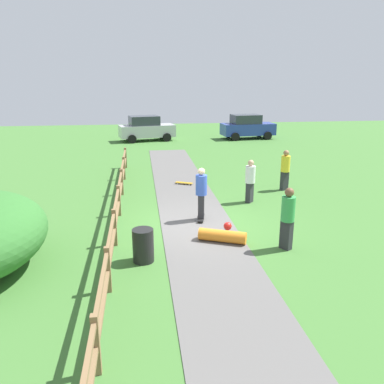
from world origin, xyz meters
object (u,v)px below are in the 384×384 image
object	(u,v)px
trash_bin	(143,245)
parked_car_blue	(247,127)
skateboard_loose	(184,183)
skater_riding	(201,191)
bystander_white	(250,179)
bystander_yellow	(285,168)
bystander_green	(288,216)
skater_fallen	(223,235)
parked_car_silver	(146,128)

from	to	relation	value
trash_bin	parked_car_blue	size ratio (longest dim) A/B	0.21
skateboard_loose	skater_riding	bearing A→B (deg)	-89.34
bystander_white	bystander_yellow	distance (m)	2.47
bystander_green	bystander_white	bearing A→B (deg)	87.85
skateboard_loose	parked_car_blue	size ratio (longest dim) A/B	0.19
trash_bin	skater_fallen	size ratio (longest dim) A/B	0.63
bystander_yellow	parked_car_silver	xyz separation A→B (m)	(-5.63, 14.76, -0.01)
trash_bin	skater_fallen	distance (m)	2.57
skater_fallen	bystander_white	world-z (taller)	bystander_white
bystander_white	parked_car_silver	bearing A→B (deg)	102.69
bystander_yellow	parked_car_blue	bearing A→B (deg)	80.71
skater_riding	bystander_yellow	bearing A→B (deg)	37.77
skateboard_loose	bystander_white	world-z (taller)	bystander_white
trash_bin	parked_car_silver	distance (m)	20.85
skateboard_loose	bystander_yellow	xyz separation A→B (m)	(4.21, -1.43, 0.88)
trash_bin	skateboard_loose	distance (m)	7.77
skater_fallen	skateboard_loose	bearing A→B (deg)	93.63
skateboard_loose	parked_car_blue	bearing A→B (deg)	63.57
skateboard_loose	parked_car_silver	size ratio (longest dim) A/B	0.18
skateboard_loose	parked_car_silver	xyz separation A→B (m)	(-1.42, 13.33, 0.87)
trash_bin	bystander_green	size ratio (longest dim) A/B	0.50
trash_bin	bystander_green	bearing A→B (deg)	3.57
trash_bin	bystander_green	distance (m)	4.06
skater_riding	trash_bin	bearing A→B (deg)	-124.93
bystander_yellow	bystander_green	distance (m)	6.21
bystander_green	parked_car_silver	xyz separation A→B (m)	(-3.50, 20.59, -0.04)
trash_bin	parked_car_silver	xyz separation A→B (m)	(0.52, 20.84, 0.51)
trash_bin	bystander_yellow	world-z (taller)	bystander_yellow
trash_bin	parked_car_blue	xyz separation A→B (m)	(8.57, 20.84, 0.51)
trash_bin	parked_car_silver	bearing A→B (deg)	88.56
skater_riding	bystander_yellow	size ratio (longest dim) A/B	1.03
skater_riding	parked_car_silver	size ratio (longest dim) A/B	0.41
skater_fallen	bystander_white	size ratio (longest dim) A/B	0.85
skateboard_loose	parked_car_blue	xyz separation A→B (m)	(6.63, 13.33, 0.87)
skateboard_loose	parked_car_blue	world-z (taller)	parked_car_blue
parked_car_silver	parked_car_blue	size ratio (longest dim) A/B	1.03
bystander_green	parked_car_blue	distance (m)	21.09
skater_riding	parked_car_blue	xyz separation A→B (m)	(6.58, 17.99, -0.07)
skater_fallen	parked_car_silver	xyz separation A→B (m)	(-1.83, 19.85, 0.76)
parked_car_silver	bystander_green	bearing A→B (deg)	-80.36
skateboard_loose	bystander_white	distance (m)	3.78
bystander_green	parked_car_blue	world-z (taller)	parked_car_blue
skater_riding	skater_fallen	bearing A→B (deg)	-79.07
skater_riding	bystander_white	xyz separation A→B (m)	(2.19, 1.73, -0.10)
skater_fallen	bystander_yellow	bearing A→B (deg)	53.24
skater_fallen	parked_car_silver	bearing A→B (deg)	95.27
trash_bin	bystander_green	xyz separation A→B (m)	(4.02, 0.25, 0.55)
bystander_yellow	parked_car_silver	bearing A→B (deg)	110.88
skater_riding	bystander_green	distance (m)	3.30
skater_riding	parked_car_blue	size ratio (longest dim) A/B	0.42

